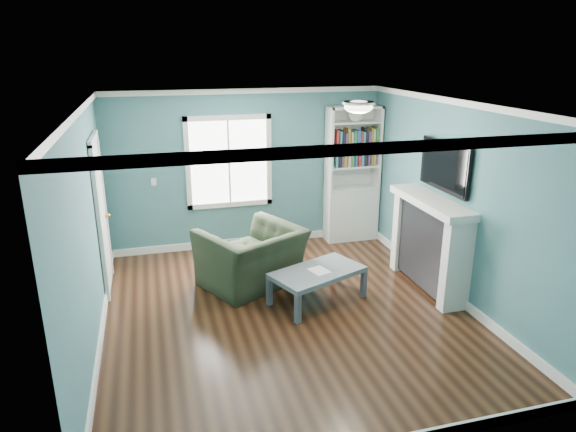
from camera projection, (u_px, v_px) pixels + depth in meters
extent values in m
plane|color=black|center=(287.00, 312.00, 6.52)|extent=(5.00, 5.00, 0.00)
plane|color=#3D6B76|center=(247.00, 170.00, 8.41)|extent=(4.50, 0.00, 4.50)
plane|color=#3D6B76|center=(375.00, 316.00, 3.83)|extent=(4.50, 0.00, 4.50)
plane|color=#3D6B76|center=(87.00, 232.00, 5.55)|extent=(0.00, 5.00, 5.00)
plane|color=#3D6B76|center=(454.00, 201.00, 6.68)|extent=(0.00, 5.00, 5.00)
plane|color=white|center=(287.00, 105.00, 5.71)|extent=(5.00, 5.00, 0.00)
cube|color=white|center=(249.00, 241.00, 8.78)|extent=(4.50, 0.03, 0.12)
cube|color=white|center=(102.00, 333.00, 5.95)|extent=(0.03, 5.00, 0.12)
cube|color=white|center=(444.00, 287.00, 7.07)|extent=(0.03, 5.00, 0.12)
cube|color=white|center=(246.00, 91.00, 8.00)|extent=(4.50, 0.04, 0.08)
cube|color=white|center=(384.00, 148.00, 3.45)|extent=(4.50, 0.04, 0.08)
cube|color=white|center=(74.00, 115.00, 5.17)|extent=(0.04, 5.00, 0.08)
cube|color=white|center=(463.00, 103.00, 6.29)|extent=(0.04, 5.00, 0.08)
cube|color=white|center=(229.00, 162.00, 8.28)|extent=(1.24, 0.01, 1.34)
cube|color=white|center=(188.00, 164.00, 8.10)|extent=(0.08, 0.06, 1.50)
cube|color=white|center=(269.00, 160.00, 8.44)|extent=(0.08, 0.06, 1.50)
cube|color=white|center=(231.00, 204.00, 8.49)|extent=(1.40, 0.06, 0.08)
cube|color=white|center=(227.00, 118.00, 8.05)|extent=(1.40, 0.06, 0.08)
cube|color=white|center=(229.00, 162.00, 8.27)|extent=(1.24, 0.03, 0.03)
cube|color=white|center=(229.00, 162.00, 8.27)|extent=(0.03, 0.03, 1.34)
cube|color=silver|center=(351.00, 214.00, 8.93)|extent=(0.90, 0.35, 0.90)
cube|color=silver|center=(329.00, 150.00, 8.47)|extent=(0.04, 0.35, 1.40)
cube|color=silver|center=(377.00, 147.00, 8.68)|extent=(0.04, 0.35, 1.40)
cube|color=silver|center=(350.00, 147.00, 8.72)|extent=(0.90, 0.02, 1.40)
cube|color=silver|center=(355.00, 107.00, 8.36)|extent=(0.90, 0.35, 0.04)
cube|color=silver|center=(352.00, 188.00, 8.79)|extent=(0.84, 0.33, 0.03)
cube|color=silver|center=(353.00, 166.00, 8.67)|extent=(0.84, 0.33, 0.03)
cube|color=silver|center=(353.00, 144.00, 8.55)|extent=(0.84, 0.33, 0.03)
cube|color=silver|center=(354.00, 122.00, 8.44)|extent=(0.84, 0.33, 0.03)
cube|color=teal|center=(353.00, 159.00, 8.61)|extent=(0.70, 0.25, 0.22)
cube|color=black|center=(354.00, 137.00, 8.49)|extent=(0.70, 0.25, 0.22)
cylinder|color=beige|center=(356.00, 114.00, 8.34)|extent=(0.26, 0.06, 0.26)
cube|color=black|center=(430.00, 247.00, 7.05)|extent=(0.30, 1.20, 1.10)
cube|color=black|center=(427.00, 260.00, 7.10)|extent=(0.22, 0.65, 0.70)
cube|color=silver|center=(456.00, 266.00, 6.43)|extent=(0.36, 0.16, 1.20)
cube|color=silver|center=(406.00, 231.00, 7.65)|extent=(0.36, 0.16, 1.20)
cube|color=silver|center=(432.00, 202.00, 6.83)|extent=(0.44, 1.58, 0.10)
cube|color=black|center=(445.00, 166.00, 6.72)|extent=(0.06, 1.10, 0.65)
cube|color=silver|center=(101.00, 217.00, 6.93)|extent=(0.04, 0.80, 2.05)
cube|color=white|center=(100.00, 228.00, 6.52)|extent=(0.05, 0.08, 2.13)
cube|color=white|center=(104.00, 208.00, 7.34)|extent=(0.05, 0.08, 2.13)
cube|color=white|center=(93.00, 139.00, 6.60)|extent=(0.05, 0.98, 0.08)
sphere|color=#BF8C3F|center=(108.00, 215.00, 7.24)|extent=(0.07, 0.07, 0.07)
ellipsoid|color=white|center=(359.00, 107.00, 6.05)|extent=(0.34, 0.34, 0.15)
cylinder|color=white|center=(359.00, 103.00, 6.04)|extent=(0.38, 0.38, 0.03)
cube|color=white|center=(154.00, 182.00, 8.05)|extent=(0.08, 0.01, 0.12)
imported|color=black|center=(251.00, 248.00, 7.12)|extent=(1.52, 1.32, 1.12)
cube|color=#4A4F59|center=(298.00, 309.00, 6.23)|extent=(0.09, 0.09, 0.37)
cube|color=#4A4F59|center=(364.00, 284.00, 6.89)|extent=(0.09, 0.09, 0.37)
cube|color=#4A4F59|center=(269.00, 292.00, 6.67)|extent=(0.09, 0.09, 0.37)
cube|color=#4A4F59|center=(334.00, 270.00, 7.33)|extent=(0.09, 0.09, 0.37)
cube|color=slate|center=(318.00, 273.00, 6.71)|extent=(1.36, 1.07, 0.07)
cube|color=white|center=(319.00, 271.00, 6.68)|extent=(0.28, 0.32, 0.00)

